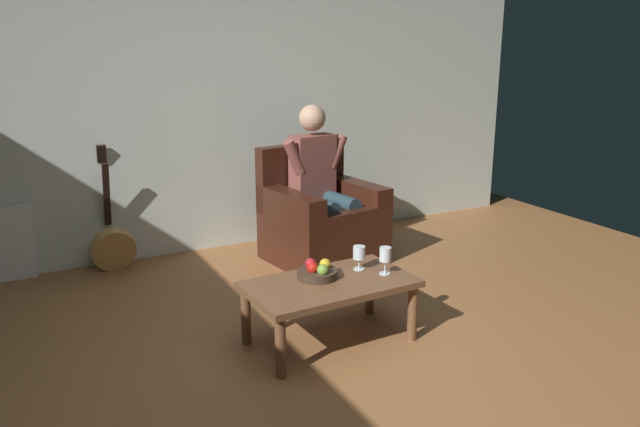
# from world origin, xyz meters

# --- Properties ---
(ground_plane) EXTENTS (7.54, 7.54, 0.00)m
(ground_plane) POSITION_xyz_m (0.00, 0.00, 0.00)
(ground_plane) COLOR #935E36
(wall_back) EXTENTS (6.68, 0.06, 2.54)m
(wall_back) POSITION_xyz_m (0.00, -2.68, 1.27)
(wall_back) COLOR silver
(wall_back) RESTS_ON ground
(armchair) EXTENTS (0.92, 0.88, 0.93)m
(armchair) POSITION_xyz_m (-0.88, -1.95, 0.33)
(armchair) COLOR #371910
(armchair) RESTS_ON ground
(person_seated) EXTENTS (0.62, 0.63, 1.27)m
(person_seated) POSITION_xyz_m (-0.88, -1.95, 0.68)
(person_seated) COLOR brown
(person_seated) RESTS_ON ground
(coffee_table) EXTENTS (1.02, 0.60, 0.39)m
(coffee_table) POSITION_xyz_m (-0.24, -0.59, 0.33)
(coffee_table) COLOR brown
(coffee_table) RESTS_ON ground
(guitar) EXTENTS (0.34, 0.28, 0.99)m
(guitar) POSITION_xyz_m (0.69, -2.48, 0.21)
(guitar) COLOR #B58646
(guitar) RESTS_ON ground
(wine_glass_near) EXTENTS (0.07, 0.07, 0.17)m
(wine_glass_near) POSITION_xyz_m (-0.59, -0.55, 0.50)
(wine_glass_near) COLOR silver
(wine_glass_near) RESTS_ON coffee_table
(wine_glass_far) EXTENTS (0.08, 0.08, 0.15)m
(wine_glass_far) POSITION_xyz_m (-0.49, -0.69, 0.49)
(wine_glass_far) COLOR silver
(wine_glass_far) RESTS_ON coffee_table
(fruit_bowl) EXTENTS (0.24, 0.24, 0.11)m
(fruit_bowl) POSITION_xyz_m (-0.20, -0.68, 0.43)
(fruit_bowl) COLOR #3B2B1F
(fruit_bowl) RESTS_ON coffee_table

